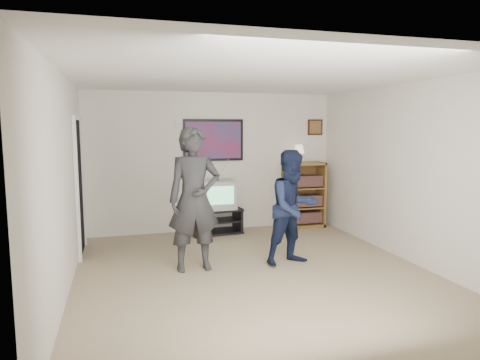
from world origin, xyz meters
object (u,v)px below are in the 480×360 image
crt_television (217,194)px  person_tall (194,199)px  media_stand (216,221)px  bookshelf (304,195)px  person_short (293,207)px

crt_television → person_tall: size_ratio=0.32×
media_stand → bookshelf: bookshelf is taller
bookshelf → person_tall: bearing=-142.1°
crt_television → person_short: bearing=-73.0°
bookshelf → person_tall: 3.07m
media_stand → person_short: size_ratio=0.59×
bookshelf → crt_television: bearing=-178.3°
bookshelf → person_short: size_ratio=0.77×
media_stand → bookshelf: (1.72, 0.05, 0.39)m
bookshelf → person_short: bearing=-117.9°
media_stand → crt_television: crt_television is taller
person_short → crt_television: bearing=94.6°
media_stand → person_tall: (-0.69, -1.83, 0.72)m
crt_television → bookshelf: (1.68, 0.05, -0.09)m
bookshelf → person_tall: (-2.41, -1.88, 0.33)m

